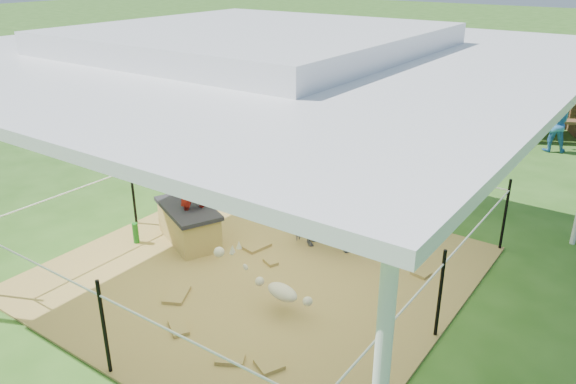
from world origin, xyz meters
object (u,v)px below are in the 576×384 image
Objects in this scene: green_bottle at (136,233)px; picnic_table_near at (541,116)px; straw_bale at (189,226)px; woman at (190,168)px; pony at (330,219)px; distant_person at (555,124)px; foal at (282,289)px.

picnic_table_near reaches higher than green_bottle.
woman is at bearing 0.00° from straw_bale.
pony is (1.57, 0.86, -0.61)m from woman.
green_bottle is at bearing -30.82° from woman.
green_bottle is 0.25× the size of distant_person.
pony reaches higher than picnic_table_near.
foal is 8.66m from picnic_table_near.
woman reaches higher than pony.
picnic_table_near is (0.96, 7.16, -0.07)m from pony.
straw_bale is at bearing -135.39° from picnic_table_near.
woman is 7.62m from distant_person.
picnic_table_near reaches higher than foal.
green_bottle is 0.14× the size of picnic_table_near.
pony reaches higher than green_bottle.
distant_person reaches higher than picnic_table_near.
foal is (0.31, -1.47, -0.18)m from pony.
straw_bale is 0.52× the size of picnic_table_near.
pony is 6.30m from distant_person.
straw_bale is 0.84m from woman.
woman is at bearing 102.12° from pony.
foal is at bearing 63.14° from distant_person.
distant_person is (3.66, 7.44, 0.39)m from green_bottle.
pony is at bearing -124.85° from picnic_table_near.
straw_bale is 1.89m from pony.
green_bottle is at bearing -174.21° from foal.
foal is (2.53, -0.16, 0.13)m from green_bottle.
straw_bale is at bearing 47.61° from distant_person.
woman reaches higher than green_bottle.
woman is at bearing 34.70° from green_bottle.
distant_person reaches higher than pony.
foal is 0.50× the size of picnic_table_near.
distant_person reaches higher than green_bottle.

